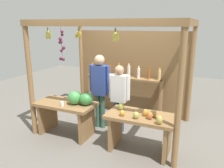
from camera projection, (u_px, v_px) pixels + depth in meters
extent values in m
plane|color=slate|center=(115.00, 126.00, 5.11)|extent=(12.00, 12.00, 0.00)
cylinder|color=olive|center=(30.00, 80.00, 4.50)|extent=(0.10, 0.10, 2.35)
cylinder|color=olive|center=(179.00, 99.00, 3.37)|extent=(0.10, 0.10, 2.35)
cylinder|color=olive|center=(81.00, 65.00, 6.25)|extent=(0.10, 0.10, 2.35)
cylinder|color=olive|center=(191.00, 73.00, 5.11)|extent=(0.10, 0.10, 2.35)
cube|color=olive|center=(93.00, 23.00, 3.64)|extent=(3.01, 0.12, 0.12)
cube|color=olive|center=(57.00, 23.00, 5.09)|extent=(0.12, 2.07, 0.12)
cube|color=olive|center=(192.00, 23.00, 3.95)|extent=(0.12, 2.07, 0.12)
cube|color=brown|center=(131.00, 73.00, 5.73)|extent=(2.91, 0.04, 2.11)
cylinder|color=brown|center=(78.00, 29.00, 3.94)|extent=(0.02, 0.02, 0.06)
ellipsoid|color=gold|center=(80.00, 34.00, 3.96)|extent=(0.04, 0.06, 0.11)
ellipsoid|color=gold|center=(80.00, 36.00, 3.98)|extent=(0.07, 0.06, 0.11)
ellipsoid|color=gold|center=(79.00, 35.00, 4.00)|extent=(0.08, 0.05, 0.11)
ellipsoid|color=gold|center=(78.00, 35.00, 3.99)|extent=(0.05, 0.07, 0.11)
ellipsoid|color=gold|center=(76.00, 36.00, 3.97)|extent=(0.05, 0.07, 0.11)
ellipsoid|color=gold|center=(78.00, 34.00, 3.94)|extent=(0.05, 0.04, 0.11)
ellipsoid|color=gold|center=(79.00, 35.00, 3.93)|extent=(0.05, 0.05, 0.11)
cylinder|color=brown|center=(115.00, 30.00, 3.62)|extent=(0.02, 0.02, 0.06)
ellipsoid|color=#D1CC4C|center=(117.00, 38.00, 3.64)|extent=(0.04, 0.06, 0.14)
ellipsoid|color=#D1CC4C|center=(117.00, 37.00, 3.66)|extent=(0.06, 0.06, 0.15)
ellipsoid|color=#D1CC4C|center=(116.00, 37.00, 3.67)|extent=(0.07, 0.04, 0.14)
ellipsoid|color=#D1CC4C|center=(115.00, 36.00, 3.69)|extent=(0.07, 0.06, 0.15)
ellipsoid|color=#D1CC4C|center=(114.00, 37.00, 3.68)|extent=(0.06, 0.08, 0.15)
ellipsoid|color=#D1CC4C|center=(114.00, 36.00, 3.65)|extent=(0.05, 0.07, 0.14)
ellipsoid|color=#D1CC4C|center=(114.00, 37.00, 3.64)|extent=(0.08, 0.07, 0.15)
ellipsoid|color=#D1CC4C|center=(115.00, 38.00, 3.63)|extent=(0.08, 0.04, 0.14)
ellipsoid|color=#D1CC4C|center=(117.00, 38.00, 3.63)|extent=(0.06, 0.08, 0.15)
cylinder|color=brown|center=(48.00, 29.00, 4.17)|extent=(0.02, 0.02, 0.06)
ellipsoid|color=#D1CC4C|center=(50.00, 34.00, 4.18)|extent=(0.04, 0.06, 0.13)
ellipsoid|color=#D1CC4C|center=(50.00, 36.00, 4.22)|extent=(0.06, 0.05, 0.13)
ellipsoid|color=#D1CC4C|center=(49.00, 36.00, 4.24)|extent=(0.07, 0.04, 0.13)
ellipsoid|color=#D1CC4C|center=(48.00, 34.00, 4.23)|extent=(0.06, 0.06, 0.13)
ellipsoid|color=#D1CC4C|center=(47.00, 36.00, 4.23)|extent=(0.04, 0.07, 0.13)
ellipsoid|color=#D1CC4C|center=(47.00, 36.00, 4.20)|extent=(0.06, 0.06, 0.13)
ellipsoid|color=#D1CC4C|center=(47.00, 36.00, 4.18)|extent=(0.07, 0.04, 0.13)
ellipsoid|color=#D1CC4C|center=(48.00, 34.00, 4.17)|extent=(0.07, 0.06, 0.13)
cylinder|color=#4C422D|center=(61.00, 42.00, 4.37)|extent=(0.01, 0.01, 0.55)
sphere|color=#511938|center=(62.00, 31.00, 4.31)|extent=(0.06, 0.06, 0.06)
sphere|color=#511938|center=(62.00, 35.00, 4.36)|extent=(0.06, 0.06, 0.06)
sphere|color=#601E42|center=(60.00, 39.00, 4.34)|extent=(0.07, 0.07, 0.07)
sphere|color=#601E42|center=(61.00, 42.00, 4.37)|extent=(0.07, 0.07, 0.07)
sphere|color=#47142D|center=(60.00, 42.00, 4.36)|extent=(0.06, 0.06, 0.06)
sphere|color=#47142D|center=(64.00, 48.00, 4.42)|extent=(0.06, 0.06, 0.06)
sphere|color=#601E42|center=(63.00, 48.00, 4.42)|extent=(0.06, 0.06, 0.06)
sphere|color=#47142D|center=(61.00, 51.00, 4.40)|extent=(0.06, 0.06, 0.06)
sphere|color=#511938|center=(63.00, 59.00, 4.47)|extent=(0.06, 0.06, 0.06)
sphere|color=#47142D|center=(61.00, 59.00, 4.45)|extent=(0.07, 0.07, 0.07)
cube|color=olive|center=(66.00, 104.00, 4.59)|extent=(1.22, 0.64, 0.06)
cube|color=olive|center=(48.00, 116.00, 4.87)|extent=(0.06, 0.58, 0.65)
cube|color=olive|center=(87.00, 124.00, 4.49)|extent=(0.06, 0.58, 0.65)
ellipsoid|color=#38843D|center=(86.00, 99.00, 4.43)|extent=(0.34, 0.34, 0.25)
ellipsoid|color=#429347|center=(75.00, 98.00, 4.46)|extent=(0.35, 0.35, 0.27)
cylinder|color=white|center=(62.00, 104.00, 4.40)|extent=(0.07, 0.07, 0.09)
cube|color=olive|center=(141.00, 117.00, 3.97)|extent=(1.22, 0.64, 0.06)
cube|color=olive|center=(115.00, 130.00, 4.25)|extent=(0.06, 0.58, 0.65)
cube|color=olive|center=(167.00, 140.00, 3.87)|extent=(0.06, 0.58, 0.65)
ellipsoid|color=#A8B24C|center=(121.00, 106.00, 4.18)|extent=(0.11, 0.11, 0.15)
ellipsoid|color=#A8B24C|center=(136.00, 115.00, 3.79)|extent=(0.14, 0.14, 0.12)
ellipsoid|color=gold|center=(122.00, 113.00, 3.91)|extent=(0.12, 0.12, 0.11)
ellipsoid|color=#B79E47|center=(159.00, 120.00, 3.58)|extent=(0.13, 0.13, 0.15)
ellipsoid|color=gold|center=(145.00, 113.00, 3.90)|extent=(0.13, 0.13, 0.13)
ellipsoid|color=#CC7038|center=(150.00, 116.00, 3.77)|extent=(0.14, 0.14, 0.13)
ellipsoid|color=#B79E47|center=(153.00, 113.00, 3.86)|extent=(0.16, 0.16, 0.13)
cube|color=olive|center=(91.00, 92.00, 6.04)|extent=(0.05, 0.20, 1.00)
cube|color=olive|center=(161.00, 101.00, 5.30)|extent=(0.05, 0.20, 1.00)
cube|color=olive|center=(124.00, 78.00, 5.55)|extent=(1.89, 0.22, 0.04)
cylinder|color=gold|center=(92.00, 69.00, 5.85)|extent=(0.06, 0.06, 0.24)
cylinder|color=gold|center=(92.00, 64.00, 5.82)|extent=(0.03, 0.03, 0.06)
cylinder|color=silver|center=(101.00, 70.00, 5.75)|extent=(0.08, 0.08, 0.27)
cylinder|color=silver|center=(101.00, 63.00, 5.71)|extent=(0.03, 0.03, 0.06)
cylinder|color=#994C1E|center=(110.00, 71.00, 5.66)|extent=(0.06, 0.06, 0.25)
cylinder|color=#994C1E|center=(110.00, 65.00, 5.62)|extent=(0.03, 0.03, 0.06)
cylinder|color=gold|center=(119.00, 71.00, 5.56)|extent=(0.07, 0.07, 0.28)
cylinder|color=gold|center=(119.00, 64.00, 5.51)|extent=(0.03, 0.03, 0.06)
cylinder|color=silver|center=(129.00, 72.00, 5.46)|extent=(0.08, 0.08, 0.28)
cylinder|color=silver|center=(129.00, 65.00, 5.41)|extent=(0.04, 0.04, 0.06)
cylinder|color=silver|center=(139.00, 73.00, 5.36)|extent=(0.07, 0.07, 0.24)
cylinder|color=silver|center=(139.00, 67.00, 5.32)|extent=(0.03, 0.03, 0.06)
cylinder|color=#994C1E|center=(149.00, 75.00, 5.27)|extent=(0.06, 0.06, 0.23)
cylinder|color=#994C1E|center=(149.00, 69.00, 5.23)|extent=(0.03, 0.03, 0.06)
cylinder|color=#D8B266|center=(159.00, 75.00, 5.17)|extent=(0.07, 0.07, 0.24)
cylinder|color=#D8B266|center=(160.00, 69.00, 5.13)|extent=(0.03, 0.03, 0.06)
cylinder|color=#395C4A|center=(98.00, 111.00, 5.02)|extent=(0.11, 0.11, 0.77)
cylinder|color=#395C4A|center=(103.00, 111.00, 4.98)|extent=(0.11, 0.11, 0.77)
cube|color=#2D428C|center=(100.00, 80.00, 4.82)|extent=(0.32, 0.19, 0.65)
cylinder|color=#2D428C|center=(92.00, 78.00, 4.89)|extent=(0.08, 0.08, 0.59)
cylinder|color=#2D428C|center=(108.00, 80.00, 4.73)|extent=(0.08, 0.08, 0.59)
sphere|color=tan|center=(99.00, 60.00, 4.70)|extent=(0.22, 0.22, 0.22)
cylinder|color=#304A6D|center=(116.00, 116.00, 4.86)|extent=(0.11, 0.11, 0.68)
cylinder|color=#304A6D|center=(121.00, 117.00, 4.81)|extent=(0.11, 0.11, 0.68)
cube|color=white|center=(119.00, 88.00, 4.67)|extent=(0.32, 0.19, 0.57)
cylinder|color=white|center=(110.00, 86.00, 4.74)|extent=(0.08, 0.08, 0.52)
cylinder|color=white|center=(128.00, 88.00, 4.59)|extent=(0.08, 0.08, 0.52)
sphere|color=tan|center=(119.00, 70.00, 4.57)|extent=(0.20, 0.20, 0.20)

